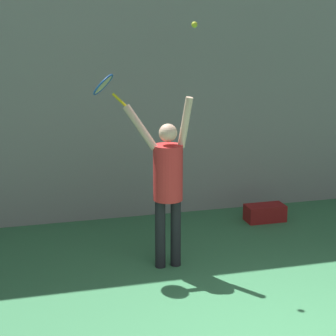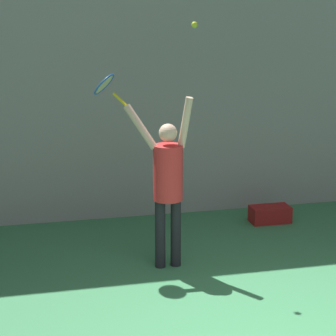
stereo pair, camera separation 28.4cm
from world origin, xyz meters
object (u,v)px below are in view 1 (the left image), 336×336
Objects in this scene: tennis_player at (168,179)px; equipment_bag at (265,213)px; tennis_ball at (194,25)px; tennis_racket at (104,86)px.

tennis_player reaches higher than equipment_bag.
equipment_bag is (1.60, 1.35, -2.85)m from tennis_ball.
equipment_bag is at bearing 19.30° from tennis_racket.
tennis_racket is 3.47m from equipment_bag.
tennis_ball is at bearing -15.31° from tennis_player.
tennis_ball is 0.12× the size of equipment_bag.
tennis_player is 3.58× the size of equipment_bag.
tennis_ball reaches higher than equipment_bag.
tennis_ball is (0.98, -0.45, 0.72)m from tennis_racket.
tennis_player is at bearing -146.14° from equipment_bag.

